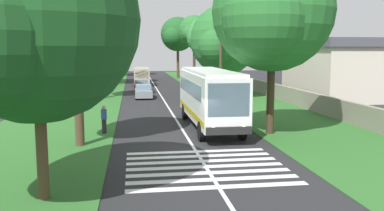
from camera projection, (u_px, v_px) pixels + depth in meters
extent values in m
plane|color=#262628|center=(194.00, 148.00, 21.11)|extent=(160.00, 160.00, 0.00)
cube|color=#2D6628|center=(72.00, 110.00, 34.67)|extent=(120.00, 8.00, 0.04)
cube|color=#2D6628|center=(260.00, 106.00, 36.98)|extent=(120.00, 8.00, 0.04)
cube|color=silver|center=(169.00, 108.00, 35.83)|extent=(110.00, 0.16, 0.01)
cube|color=white|center=(209.00, 95.00, 26.48)|extent=(11.00, 2.50, 2.90)
cube|color=slate|center=(208.00, 87.00, 26.70)|extent=(9.68, 2.54, 0.85)
cube|color=slate|center=(229.00, 100.00, 21.07)|extent=(0.08, 2.20, 1.74)
cube|color=#B29E19|center=(209.00, 111.00, 26.61)|extent=(10.78, 2.53, 0.36)
cube|color=white|center=(209.00, 71.00, 26.27)|extent=(10.56, 2.30, 0.18)
cube|color=black|center=(229.00, 131.00, 21.17)|extent=(0.16, 2.40, 0.40)
sphere|color=#F2EDCC|center=(213.00, 129.00, 21.09)|extent=(0.24, 0.24, 0.24)
sphere|color=#F2EDCC|center=(244.00, 128.00, 21.32)|extent=(0.24, 0.24, 0.24)
cylinder|color=black|center=(201.00, 131.00, 22.69)|extent=(1.10, 0.32, 1.10)
cylinder|color=black|center=(185.00, 112.00, 29.95)|extent=(1.10, 0.32, 1.10)
cylinder|color=black|center=(242.00, 130.00, 23.02)|extent=(1.10, 0.32, 1.10)
cylinder|color=black|center=(216.00, 111.00, 30.28)|extent=(1.10, 0.32, 1.10)
cube|color=silver|center=(219.00, 187.00, 15.10)|extent=(0.45, 6.80, 0.01)
cube|color=silver|center=(214.00, 179.00, 15.98)|extent=(0.45, 6.80, 0.01)
cube|color=silver|center=(210.00, 173.00, 16.86)|extent=(0.45, 6.80, 0.01)
cube|color=silver|center=(206.00, 167.00, 17.75)|extent=(0.45, 6.80, 0.01)
cube|color=silver|center=(202.00, 161.00, 18.63)|extent=(0.45, 6.80, 0.01)
cube|color=silver|center=(199.00, 156.00, 19.51)|extent=(0.45, 6.80, 0.01)
cube|color=silver|center=(196.00, 151.00, 20.39)|extent=(0.45, 6.80, 0.01)
cube|color=gray|center=(143.00, 93.00, 43.32)|extent=(4.30, 1.75, 0.70)
cube|color=slate|center=(143.00, 87.00, 43.14)|extent=(2.00, 1.61, 0.55)
cylinder|color=black|center=(136.00, 96.00, 41.91)|extent=(0.64, 0.22, 0.64)
cylinder|color=black|center=(136.00, 94.00, 44.56)|extent=(0.64, 0.22, 0.64)
cylinder|color=black|center=(151.00, 96.00, 42.13)|extent=(0.64, 0.22, 0.64)
cylinder|color=black|center=(150.00, 93.00, 44.78)|extent=(0.64, 0.22, 0.64)
cube|color=#B21E1E|center=(141.00, 86.00, 51.44)|extent=(4.30, 1.75, 0.70)
cube|color=slate|center=(141.00, 81.00, 51.26)|extent=(2.00, 1.61, 0.55)
cylinder|color=black|center=(135.00, 89.00, 50.03)|extent=(0.64, 0.22, 0.64)
cylinder|color=black|center=(135.00, 87.00, 52.68)|extent=(0.64, 0.22, 0.64)
cylinder|color=black|center=(148.00, 89.00, 50.25)|extent=(0.64, 0.22, 0.64)
cylinder|color=black|center=(147.00, 87.00, 52.90)|extent=(0.64, 0.22, 0.64)
cube|color=#BFB299|center=(141.00, 75.00, 58.72)|extent=(6.00, 2.10, 2.10)
cube|color=slate|center=(141.00, 72.00, 58.87)|extent=(5.04, 2.13, 0.70)
cube|color=slate|center=(142.00, 75.00, 55.78)|extent=(0.06, 1.76, 1.18)
cylinder|color=black|center=(135.00, 84.00, 56.87)|extent=(0.76, 0.24, 0.76)
cylinder|color=black|center=(135.00, 82.00, 60.60)|extent=(0.76, 0.24, 0.76)
cylinder|color=black|center=(149.00, 84.00, 57.14)|extent=(0.76, 0.24, 0.76)
cylinder|color=black|center=(148.00, 82.00, 60.86)|extent=(0.76, 0.24, 0.76)
cylinder|color=brown|center=(103.00, 72.00, 42.83)|extent=(0.58, 0.58, 5.31)
sphere|color=#19471E|center=(102.00, 34.00, 42.31)|extent=(4.65, 4.65, 4.65)
sphere|color=#19471E|center=(103.00, 38.00, 43.73)|extent=(3.14, 3.14, 3.14)
sphere|color=#19471E|center=(94.00, 37.00, 41.12)|extent=(2.56, 2.56, 2.56)
cylinder|color=brown|center=(110.00, 67.00, 61.22)|extent=(0.39, 0.39, 4.95)
sphere|color=#286B2D|center=(110.00, 36.00, 60.61)|extent=(7.42, 7.42, 7.42)
sphere|color=#286B2D|center=(111.00, 40.00, 62.87)|extent=(5.41, 5.41, 5.41)
sphere|color=#286B2D|center=(101.00, 40.00, 58.71)|extent=(4.89, 4.89, 4.89)
cylinder|color=#3D2D1E|center=(118.00, 61.00, 79.77)|extent=(0.48, 0.48, 5.78)
sphere|color=#286B2D|center=(118.00, 35.00, 79.12)|extent=(7.30, 7.30, 7.30)
sphere|color=#286B2D|center=(118.00, 39.00, 81.34)|extent=(4.93, 4.93, 4.93)
sphere|color=#286B2D|center=(111.00, 38.00, 77.25)|extent=(4.72, 4.72, 4.72)
cylinder|color=#4C3826|center=(41.00, 139.00, 13.54)|extent=(0.38, 0.38, 4.08)
sphere|color=#19471E|center=(35.00, 19.00, 13.03)|extent=(6.63, 6.63, 6.63)
sphere|color=#19471E|center=(49.00, 37.00, 15.04)|extent=(3.99, 3.99, 3.99)
cylinder|color=#4C3826|center=(78.00, 86.00, 21.15)|extent=(0.47, 0.47, 6.26)
sphere|color=#337A38|center=(79.00, 6.00, 22.16)|extent=(3.33, 3.33, 3.33)
cylinder|color=#3D2D1E|center=(271.00, 90.00, 24.34)|extent=(0.45, 0.45, 5.27)
sphere|color=#286B2D|center=(273.00, 11.00, 23.73)|extent=(7.05, 7.05, 7.05)
sphere|color=#286B2D|center=(261.00, 22.00, 25.87)|extent=(4.05, 4.05, 4.05)
sphere|color=#286B2D|center=(264.00, 17.00, 21.92)|extent=(4.55, 4.55, 4.55)
cylinder|color=#3D2D1E|center=(194.00, 61.00, 62.38)|extent=(0.42, 0.42, 6.53)
sphere|color=#286B2D|center=(194.00, 31.00, 61.77)|extent=(4.71, 4.71, 4.71)
sphere|color=#286B2D|center=(193.00, 34.00, 63.21)|extent=(3.42, 3.42, 3.42)
sphere|color=#286B2D|center=(191.00, 33.00, 60.56)|extent=(2.60, 2.60, 2.60)
cylinder|color=#4C3826|center=(224.00, 79.00, 42.91)|extent=(0.41, 0.41, 4.03)
sphere|color=#286B2D|center=(225.00, 40.00, 42.38)|extent=(7.16, 7.16, 7.16)
sphere|color=#286B2D|center=(220.00, 45.00, 44.56)|extent=(4.12, 4.12, 4.12)
sphere|color=#286B2D|center=(218.00, 45.00, 40.54)|extent=(3.97, 3.97, 3.97)
cylinder|color=brown|center=(205.00, 68.00, 51.55)|extent=(0.49, 0.49, 5.40)
sphere|color=#337A38|center=(206.00, 36.00, 51.02)|extent=(4.75, 4.75, 4.75)
sphere|color=#337A38|center=(204.00, 39.00, 52.46)|extent=(3.14, 3.14, 3.14)
sphere|color=#337A38|center=(201.00, 39.00, 49.80)|extent=(3.56, 3.56, 3.56)
cylinder|color=#4C3826|center=(178.00, 61.00, 73.99)|extent=(0.47, 0.47, 6.12)
sphere|color=#1E5623|center=(178.00, 34.00, 73.36)|extent=(6.11, 6.11, 6.11)
sphere|color=#1E5623|center=(177.00, 37.00, 75.22)|extent=(4.16, 4.16, 4.16)
sphere|color=#1E5623|center=(174.00, 36.00, 71.79)|extent=(3.63, 3.63, 3.63)
cylinder|color=#473828|center=(221.00, 61.00, 38.33)|extent=(0.24, 0.24, 7.89)
cube|color=#3D3326|center=(221.00, 25.00, 37.89)|extent=(0.12, 1.40, 0.12)
cube|color=gray|center=(277.00, 92.00, 42.26)|extent=(70.00, 0.40, 1.48)
cube|color=beige|center=(339.00, 73.00, 43.44)|extent=(12.13, 8.01, 5.30)
cube|color=#4C4C56|center=(340.00, 43.00, 43.03)|extent=(12.73, 8.61, 0.83)
cylinder|color=#26262D|center=(104.00, 126.00, 24.68)|extent=(0.28, 0.28, 0.85)
cylinder|color=#334C99|center=(104.00, 114.00, 24.58)|extent=(0.34, 0.34, 0.60)
sphere|color=tan|center=(104.00, 107.00, 24.53)|extent=(0.24, 0.24, 0.24)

